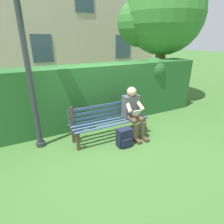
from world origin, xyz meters
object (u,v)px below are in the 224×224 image
object	(u,v)px
tree	(160,16)
backpack	(124,138)
lamp_post	(22,34)
park_bench	(109,119)
person_seated	(133,111)

from	to	relation	value
tree	backpack	size ratio (longest dim) A/B	10.44
tree	lamp_post	xyz separation A→B (m)	(4.43, 1.68, -0.62)
backpack	park_bench	bearing A→B (deg)	-78.46
lamp_post	tree	bearing A→B (deg)	-159.22
backpack	person_seated	bearing A→B (deg)	-140.13
park_bench	backpack	bearing A→B (deg)	101.54
park_bench	backpack	distance (m)	0.61
person_seated	tree	bearing A→B (deg)	-137.71
person_seated	backpack	distance (m)	0.71
backpack	lamp_post	xyz separation A→B (m)	(1.63, -0.83, 2.07)
park_bench	backpack	world-z (taller)	park_bench
tree	backpack	bearing A→B (deg)	41.92
backpack	tree	bearing A→B (deg)	-138.08
park_bench	backpack	size ratio (longest dim) A/B	4.42
backpack	lamp_post	distance (m)	2.76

